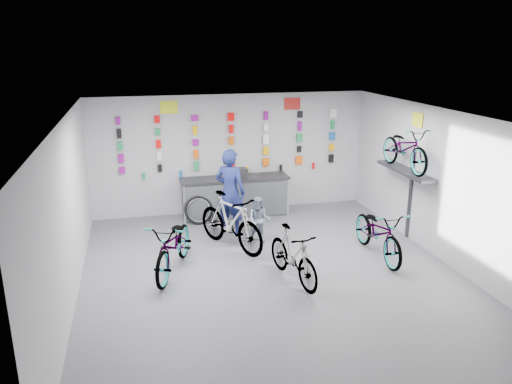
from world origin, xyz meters
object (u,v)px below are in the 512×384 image
object	(u,v)px
clerk	(230,192)
bike_center	(293,255)
bike_right	(378,232)
bike_service	(231,222)
counter	(235,197)
bike_left	(174,245)
customer	(259,220)

from	to	relation	value
clerk	bike_center	bearing A→B (deg)	141.59
bike_center	clerk	world-z (taller)	clerk
bike_right	clerk	bearing A→B (deg)	143.76
bike_right	bike_service	xyz separation A→B (m)	(-2.83, 1.13, 0.07)
counter	bike_center	bearing A→B (deg)	-85.36
bike_left	customer	xyz separation A→B (m)	(1.91, 1.01, -0.02)
bike_right	customer	bearing A→B (deg)	150.35
bike_service	clerk	bearing A→B (deg)	50.43
bike_left	bike_service	size ratio (longest dim) A/B	1.02
customer	bike_left	bearing A→B (deg)	-131.47
bike_left	bike_service	distance (m)	1.52
bike_left	bike_center	world-z (taller)	bike_left
counter	clerk	world-z (taller)	clerk
bike_right	customer	distance (m)	2.53
counter	clerk	distance (m)	1.30
bike_center	customer	size ratio (longest dim) A/B	1.62
bike_left	clerk	xyz separation A→B (m)	(1.42, 1.74, 0.45)
counter	customer	bearing A→B (deg)	-85.48
bike_right	clerk	distance (m)	3.37
bike_right	bike_service	size ratio (longest dim) A/B	1.00
bike_left	customer	size ratio (longest dim) A/B	1.97
bike_left	bike_service	world-z (taller)	bike_service
bike_center	clerk	size ratio (longest dim) A/B	0.86
counter	bike_service	world-z (taller)	bike_service
bike_right	clerk	size ratio (longest dim) A/B	1.01
bike_service	customer	xyz separation A→B (m)	(0.65, 0.15, -0.08)
bike_left	clerk	size ratio (longest dim) A/B	1.04
bike_center	counter	bearing A→B (deg)	82.66
bike_right	bike_service	distance (m)	3.05
bike_center	clerk	xyz separation A→B (m)	(-0.65, 2.65, 0.48)
bike_left	bike_right	distance (m)	4.10
bike_left	bike_right	size ratio (longest dim) A/B	1.02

